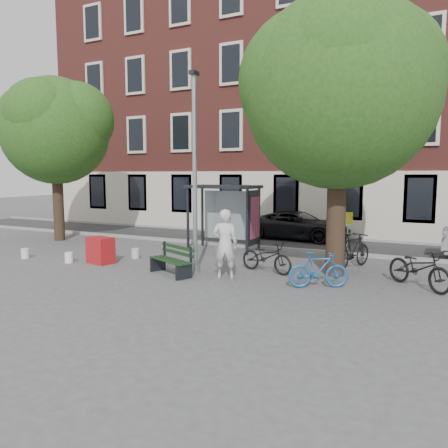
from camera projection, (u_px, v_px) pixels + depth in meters
The scene contains 22 objects.
ground at pixel (195, 272), 13.67m from camera, with size 90.00×90.00×0.00m, color #4C4C4F.
road at pixel (272, 241), 19.91m from camera, with size 40.00×4.00×0.01m, color #28282B.
curb_near at pixel (256, 247), 18.12m from camera, with size 40.00×0.25×0.12m, color gray.
curb_far at pixel (286, 235), 21.69m from camera, with size 40.00×0.25×0.12m, color gray.
building_row at pixel (310, 104), 24.47m from camera, with size 30.00×8.00×14.00m, color brown.
lamppost at pixel (195, 183), 13.36m from camera, with size 0.28×0.35×6.11m.
tree_right at pixel (339, 84), 12.51m from camera, with size 5.76×5.60×8.20m.
tree_left at pixel (53, 126), 19.59m from camera, with size 5.18×4.86×7.40m.
bus_shelter at pixel (233, 203), 17.38m from camera, with size 2.85×1.45×2.62m.
painter at pixel (225, 244), 12.72m from camera, with size 0.75×0.49×2.06m, color silver.
bench at pixel (172, 262), 13.29m from camera, with size 1.77×1.19×0.88m.
bike_a at pixel (267, 257), 13.61m from camera, with size 0.66×1.89×0.99m, color black.
bike_b at pixel (318, 270), 11.74m from camera, with size 0.46×1.64×0.98m, color #1B5999.
bike_c at pixel (419, 268), 11.71m from camera, with size 0.73×2.10×1.10m, color black.
bike_d at pixel (353, 251), 14.20m from camera, with size 0.55×1.93×1.16m, color black.
car_dark at pixel (298, 225), 20.48m from camera, with size 2.20×4.76×1.32m, color black.
red_stand at pixel (100, 250), 15.01m from camera, with size 0.90×0.60×0.90m, color #A6161A.
blue_crate at pixel (99, 259), 15.20m from camera, with size 0.55×0.40×0.20m, color #213B98.
bucket_a at pixel (25, 253), 15.92m from camera, with size 0.28×0.28×0.36m, color silver.
bucket_b at pixel (69, 258), 15.12m from camera, with size 0.28×0.28×0.36m, color white.
bucket_c at pixel (135, 253), 15.92m from camera, with size 0.28×0.28×0.36m, color silver.
notice_sign at pixel (348, 227), 14.68m from camera, with size 0.31×0.05×1.79m.
Camera 1 is at (6.73, -11.64, 3.05)m, focal length 35.00 mm.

